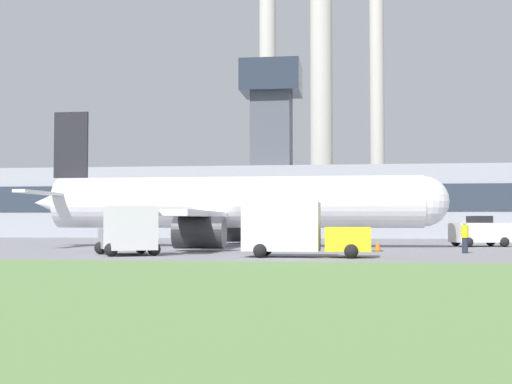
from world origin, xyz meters
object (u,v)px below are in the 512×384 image
at_px(ground_crew_person, 465,237).
at_px(airplane, 230,204).
at_px(baggage_truck, 297,230).
at_px(pushback_tug, 480,232).
at_px(fuel_truck, 128,232).

bearing_deg(ground_crew_person, airplane, 149.82).
relative_size(baggage_truck, ground_crew_person, 3.53).
bearing_deg(ground_crew_person, pushback_tug, 76.24).
height_order(fuel_truck, ground_crew_person, fuel_truck).
distance_m(airplane, baggage_truck, 15.56).
distance_m(fuel_truck, ground_crew_person, 18.78).
distance_m(baggage_truck, fuel_truck, 9.09).
xyz_separation_m(airplane, fuel_truck, (-3.22, -13.48, -1.82)).
xyz_separation_m(pushback_tug, fuel_truck, (-20.95, -16.25, 0.24)).
distance_m(pushback_tug, ground_crew_person, 11.79).
relative_size(airplane, ground_crew_person, 16.52).
xyz_separation_m(fuel_truck, ground_crew_person, (18.15, 4.80, -0.32)).
bearing_deg(airplane, pushback_tug, 8.87).
distance_m(airplane, pushback_tug, 18.07).
height_order(airplane, pushback_tug, airplane).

